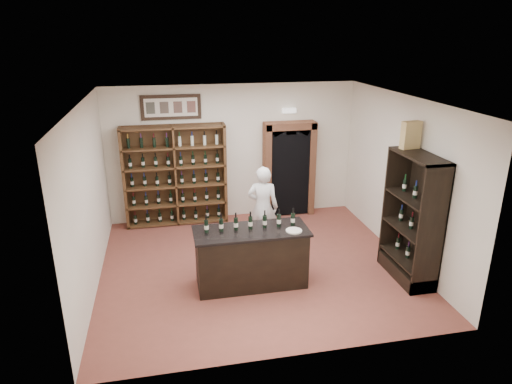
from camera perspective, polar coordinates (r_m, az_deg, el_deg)
floor at (r=8.46m, az=-0.04°, el=-9.19°), size 5.50×5.50×0.00m
ceiling at (r=7.49m, az=-0.05°, el=11.37°), size 5.50×5.50×0.00m
wall_back at (r=10.20m, az=-2.89°, el=4.97°), size 5.50×0.04×3.00m
wall_left at (r=7.80m, az=-20.24°, el=-0.91°), size 0.04×5.00×3.00m
wall_right at (r=8.79m, az=17.80°, el=1.62°), size 0.04×5.00×3.00m
wine_shelf at (r=10.04m, az=-10.05°, el=2.08°), size 2.20×0.38×2.20m
framed_picture at (r=9.85m, az=-10.58°, el=10.38°), size 1.25×0.04×0.52m
arched_doorway at (r=10.39m, az=4.13°, el=3.15°), size 1.17×0.35×2.17m
emergency_light at (r=10.20m, az=4.16°, el=10.11°), size 0.30×0.10×0.10m
tasting_counter at (r=7.67m, az=-0.61°, el=-8.21°), size 1.88×0.78×1.00m
counter_bottle_0 at (r=7.36m, az=-6.23°, el=-4.27°), size 0.07×0.07×0.30m
counter_bottle_1 at (r=7.38m, az=-4.37°, el=-4.13°), size 0.07×0.07×0.30m
counter_bottle_2 at (r=7.41m, az=-2.53°, el=-3.99°), size 0.07×0.07×0.30m
counter_bottle_3 at (r=7.45m, az=-0.70°, el=-3.84°), size 0.07×0.07×0.30m
counter_bottle_4 at (r=7.50m, az=1.10°, el=-3.70°), size 0.07×0.07×0.30m
counter_bottle_5 at (r=7.55m, az=2.88°, el=-3.55°), size 0.07×0.07×0.30m
counter_bottle_6 at (r=7.61m, az=4.63°, el=-3.40°), size 0.07×0.07×0.30m
side_cabinet at (r=8.22m, az=18.88°, el=-5.33°), size 0.48×1.20×2.20m
shopkeeper at (r=8.84m, az=0.85°, el=-1.94°), size 0.69×0.54×1.65m
plate at (r=7.42m, az=4.76°, el=-4.84°), size 0.26×0.26×0.02m
wine_crate at (r=8.03m, az=18.78°, el=6.76°), size 0.34×0.18×0.46m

